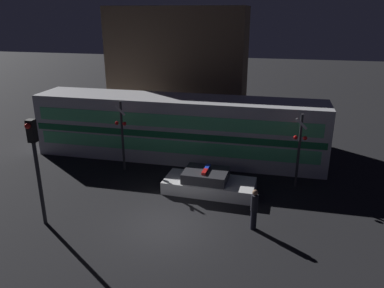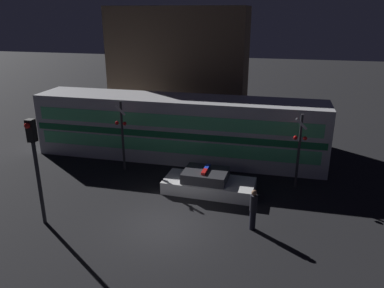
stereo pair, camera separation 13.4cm
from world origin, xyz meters
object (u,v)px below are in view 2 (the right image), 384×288
pedestrian (253,209)px  crossing_signal_near (299,148)px  traffic_light_corner (35,156)px  train (178,128)px  police_car (208,183)px

pedestrian → crossing_signal_near: bearing=67.6°
pedestrian → traffic_light_corner: 8.92m
pedestrian → crossing_signal_near: (1.80, 4.37, 1.19)m
train → traffic_light_corner: size_ratio=3.77×
train → crossing_signal_near: 7.34m
pedestrian → traffic_light_corner: bearing=-169.8°
train → crossing_signal_near: crossing_signal_near is taller
train → pedestrian: bearing=-54.2°
pedestrian → crossing_signal_near: crossing_signal_near is taller
pedestrian → police_car: bearing=129.5°
train → traffic_light_corner: traffic_light_corner is taller
police_car → traffic_light_corner: traffic_light_corner is taller
police_car → traffic_light_corner: 7.99m
police_car → crossing_signal_near: (4.20, 1.46, 1.65)m
police_car → crossing_signal_near: bearing=21.5°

